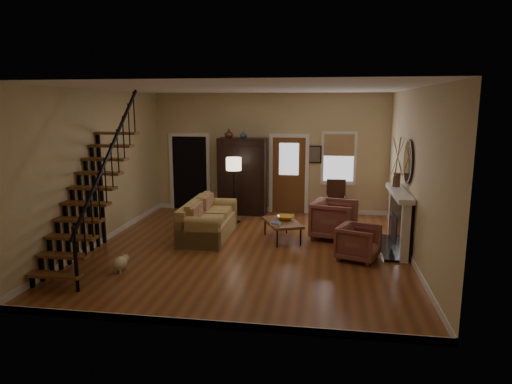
# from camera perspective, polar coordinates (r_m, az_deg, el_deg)

# --- Properties ---
(room) EXTENTS (7.00, 7.33, 3.30)m
(room) POSITION_cam_1_polar(r_m,az_deg,el_deg) (11.09, -1.56, 3.19)
(room) COLOR brown
(room) RESTS_ON ground
(staircase) EXTENTS (0.94, 2.80, 3.20)m
(staircase) POSITION_cam_1_polar(r_m,az_deg,el_deg) (8.99, -20.21, 1.33)
(staircase) COLOR brown
(staircase) RESTS_ON ground
(fireplace) EXTENTS (0.33, 1.95, 2.30)m
(fireplace) POSITION_cam_1_polar(r_m,az_deg,el_deg) (9.94, 17.64, -2.73)
(fireplace) COLOR black
(fireplace) RESTS_ON ground
(armoire) EXTENTS (1.30, 0.60, 2.10)m
(armoire) POSITION_cam_1_polar(r_m,az_deg,el_deg) (12.56, -1.70, 1.99)
(armoire) COLOR black
(armoire) RESTS_ON ground
(vase_a) EXTENTS (0.24, 0.24, 0.25)m
(vase_a) POSITION_cam_1_polar(r_m,az_deg,el_deg) (12.40, -3.42, 7.32)
(vase_a) COLOR #4C2619
(vase_a) RESTS_ON armoire
(vase_b) EXTENTS (0.20, 0.20, 0.21)m
(vase_b) POSITION_cam_1_polar(r_m,az_deg,el_deg) (12.33, -1.58, 7.23)
(vase_b) COLOR #334C60
(vase_b) RESTS_ON armoire
(sofa) EXTENTS (0.97, 2.18, 0.81)m
(sofa) POSITION_cam_1_polar(r_m,az_deg,el_deg) (10.48, -5.95, -3.45)
(sofa) COLOR #A6884B
(sofa) RESTS_ON ground
(coffee_table) EXTENTS (1.04, 1.30, 0.43)m
(coffee_table) POSITION_cam_1_polar(r_m,az_deg,el_deg) (10.24, 3.29, -4.84)
(coffee_table) COLOR brown
(coffee_table) RESTS_ON ground
(bowl) EXTENTS (0.39, 0.39, 0.09)m
(bowl) POSITION_cam_1_polar(r_m,az_deg,el_deg) (10.31, 3.66, -3.22)
(bowl) COLOR orange
(bowl) RESTS_ON coffee_table
(books) EXTENTS (0.21, 0.28, 0.05)m
(books) POSITION_cam_1_polar(r_m,az_deg,el_deg) (9.90, 2.44, -3.93)
(books) COLOR beige
(books) RESTS_ON coffee_table
(armchair_left) EXTENTS (0.96, 0.95, 0.69)m
(armchair_left) POSITION_cam_1_polar(r_m,az_deg,el_deg) (9.14, 12.69, -6.20)
(armchair_left) COLOR maroon
(armchair_left) RESTS_ON ground
(armchair_right) EXTENTS (1.14, 1.12, 0.87)m
(armchair_right) POSITION_cam_1_polar(r_m,az_deg,el_deg) (10.46, 9.74, -3.42)
(armchair_right) COLOR maroon
(armchair_right) RESTS_ON ground
(floor_lamp) EXTENTS (0.49, 0.49, 1.68)m
(floor_lamp) POSITION_cam_1_polar(r_m,az_deg,el_deg) (11.58, -2.77, 0.18)
(floor_lamp) COLOR black
(floor_lamp) RESTS_ON ground
(side_chair) EXTENTS (0.54, 0.54, 1.02)m
(side_chair) POSITION_cam_1_polar(r_m,az_deg,el_deg) (12.26, 9.95, -0.96)
(side_chair) COLOR #341C10
(side_chair) RESTS_ON ground
(dog) EXTENTS (0.26, 0.41, 0.29)m
(dog) POSITION_cam_1_polar(r_m,az_deg,el_deg) (8.71, -16.63, -8.63)
(dog) COLOR beige
(dog) RESTS_ON ground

